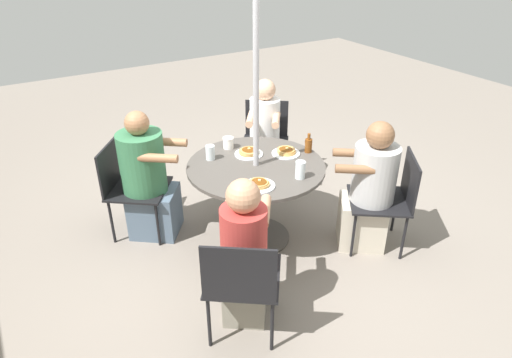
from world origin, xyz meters
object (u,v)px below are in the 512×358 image
Objects in this scene: patio_chair_south at (242,279)px; patio_table at (256,180)px; drinking_glass_a at (300,170)px; diner_north at (264,139)px; syrup_bottle at (308,145)px; patio_chair_north at (266,137)px; drinking_glass_b at (210,153)px; coffee_cup at (228,143)px; patio_chair_east at (128,183)px; diner_east at (148,181)px; diner_south at (244,257)px; diner_west at (369,192)px; pancake_plate_c at (259,184)px; pancake_plate_b at (249,153)px; pancake_plate_a at (286,152)px; patio_chair_west at (390,195)px.

patio_table is at bearing 90.00° from patio_chair_south.
diner_north is at bearing -18.69° from drinking_glass_a.
drinking_glass_a is at bearing 135.67° from syrup_bottle.
patio_chair_north is 1.15m from drinking_glass_b.
diner_north is 0.73m from coffee_cup.
diner_east reaches higher than patio_chair_east.
diner_south is 0.98× the size of diner_west.
drinking_glass_b is at bearing 86.89° from diner_west.
diner_east is 6.75× the size of syrup_bottle.
diner_west is at bearing -104.28° from pancake_plate_c.
diner_south reaches higher than syrup_bottle.
pancake_plate_b is 0.33m from drinking_glass_b.
diner_south is 1.28m from coffee_cup.
patio_chair_north is 0.18m from diner_north.
drinking_glass_b is at bearing 67.91° from pancake_plate_a.
coffee_cup is (0.21, 0.08, 0.03)m from pancake_plate_b.
drinking_glass_a is at bearing 64.36° from diner_south.
patio_chair_west is at bearing -107.60° from pancake_plate_c.
diner_west is at bearing -139.89° from coffee_cup.
diner_east is at bearing 89.45° from patio_chair_west.
diner_north is at bearing 135.48° from diner_east.
diner_south is at bearing 135.09° from diner_west.
patio_chair_north is 1.56m from patio_chair_west.
patio_chair_west reaches higher than pancake_plate_c.
drinking_glass_a is (-0.36, -0.18, 0.21)m from patio_table.
patio_chair_east reaches higher than coffee_cup.
patio_chair_east is 0.78m from drinking_glass_b.
patio_chair_north is 0.75× the size of diner_south.
patio_chair_north is 6.84× the size of drinking_glass_b.
patio_table is at bearing -136.36° from drinking_glass_b.
patio_chair_west is 3.46× the size of pancake_plate_a.
patio_chair_west is at bearing 90.65° from diner_east.
drinking_glass_a is at bearing 105.45° from patio_chair_north.
patio_chair_south is at bearing 90.28° from patio_chair_north.
coffee_cup is (0.42, 0.55, -0.02)m from syrup_bottle.
pancake_plate_a is 1.42× the size of syrup_bottle.
pancake_plate_b is 1.73× the size of drinking_glass_a.
syrup_bottle is 1.39× the size of drinking_glass_b.
pancake_plate_c is (-0.51, 0.20, -0.00)m from pancake_plate_b.
pancake_plate_b is 2.45× the size of coffee_cup.
pancake_plate_b is at bearing 81.25° from patio_chair_west.
diner_west reaches higher than patio_chair_east.
diner_east reaches higher than drinking_glass_a.
diner_north is 1.03× the size of diner_south.
diner_east is at bearing 129.53° from patio_chair_south.
patio_chair_west is (-1.54, -0.24, 0.00)m from patio_chair_north.
patio_chair_north is 0.74× the size of diner_west.
pancake_plate_a is at bearing -112.09° from drinking_glass_b.
drinking_glass_a is at bearing -154.11° from patio_table.
diner_west is at bearing 90.00° from patio_chair_west.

